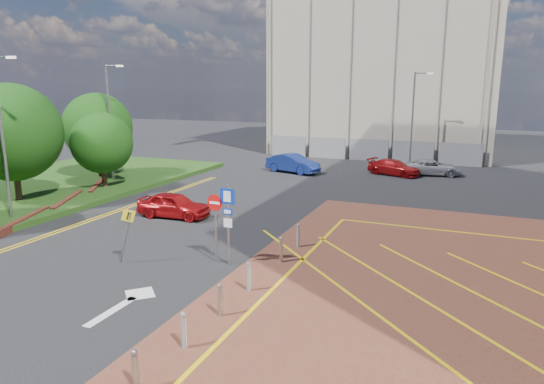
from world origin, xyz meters
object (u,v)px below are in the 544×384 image
Objects in this scene: tree_b at (12,133)px; car_silver_back at (433,168)px; car_blue_back at (293,163)px; lamp_left_near at (3,132)px; car_red_back at (394,167)px; warning_sign at (127,230)px; tree_c at (102,143)px; sign_cluster at (223,216)px; lamp_back at (413,116)px; lamp_left_far at (110,118)px; car_red_left at (174,205)px; tree_d at (98,128)px.

car_silver_back is (21.69, 19.46, -3.63)m from tree_b.
lamp_left_near is at bearing 173.70° from car_blue_back.
tree_b is 1.61× the size of car_red_back.
warning_sign is at bearing -160.46° from car_blue_back.
car_silver_back is at bearing -48.72° from car_red_back.
tree_c is 16.53m from sign_cluster.
tree_b is 0.84× the size of lamp_left_near.
warning_sign is at bearing -15.13° from lamp_left_near.
lamp_back is 1.85× the size of car_silver_back.
lamp_left_far is 2.04× the size of car_red_left.
car_blue_back is 7.96m from car_red_back.
tree_c is 1.17× the size of car_red_back.
lamp_left_near is 2.04× the size of car_red_left.
car_blue_back is (1.13, 15.22, 0.07)m from car_red_left.
lamp_left_near is (1.08, -8.00, 1.47)m from tree_c.
sign_cluster reaches higher than warning_sign.
tree_d is 0.76× the size of lamp_back.
tree_b is at bearing 153.08° from car_red_back.
tree_b is at bearing -111.80° from tree_c.
car_blue_back reaches higher than car_red_back.
car_blue_back is at bearing 123.30° from car_red_back.
lamp_left_near is at bearing 164.87° from warning_sign.
lamp_left_near is 3.57× the size of warning_sign.
car_silver_back is (11.65, 18.34, -0.07)m from car_red_left.
sign_cluster is 7.82m from car_red_left.
lamp_left_far is at bearing 81.23° from tree_b.
tree_c is at bearing -45.00° from tree_d.
lamp_left_near reaches higher than car_red_left.
warning_sign is 26.67m from car_silver_back.
lamp_back is 29.56m from warning_sign.
lamp_left_near is (4.08, -11.00, 0.79)m from tree_d.
car_silver_back is (2.11, -3.54, -3.76)m from lamp_back.
tree_c is at bearing 146.84° from sign_cluster.
car_red_back is at bearing 101.09° from car_silver_back.
warning_sign is 7.07m from car_red_left.
tree_d is 19.16m from warning_sign.
tree_c reaches higher than sign_cluster.
sign_cluster is at bearing -14.26° from tree_b.
car_silver_back is at bearing -36.01° from car_red_left.
car_red_left is 15.26m from car_blue_back.
lamp_left_far is (-0.92, 2.00, 1.47)m from tree_c.
tree_d reaches higher than car_blue_back.
lamp_left_far is 17.16m from warning_sign.
car_red_left is at bearing -113.56° from lamp_back.
sign_cluster reaches higher than car_blue_back.
tree_c is 25.19m from lamp_back.
tree_b reaches higher than tree_c.
tree_c reaches higher than car_red_left.
tree_c is at bearing 157.44° from car_blue_back.
car_red_back is at bearing -30.80° from car_red_left.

